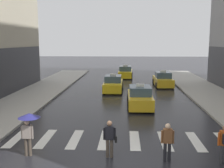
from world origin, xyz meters
TOP-DOWN VIEW (x-y plane):
  - ground_plane at (0.00, 0.00)m, footprint 160.00×160.00m
  - crosswalk_markings at (-0.00, 3.00)m, footprint 11.30×2.80m
  - taxi_lead at (1.38, 10.20)m, footprint 1.96×4.55m
  - taxi_second at (-0.98, 16.70)m, footprint 1.97×4.56m
  - taxi_third at (4.45, 20.08)m, footprint 2.01×4.58m
  - taxi_fourth at (0.23, 27.07)m, footprint 2.04×4.59m
  - pedestrian_with_umbrella at (-3.92, 0.84)m, footprint 0.96×0.96m
  - pedestrian_with_handbag at (-0.38, 0.87)m, footprint 0.60×0.24m
  - pedestrian_plain_coat at (2.05, 0.60)m, footprint 0.55×0.24m

SIDE VIEW (x-z plane):
  - ground_plane at x=0.00m, z-range 0.00..0.00m
  - crosswalk_markings at x=0.00m, z-range 0.00..0.01m
  - taxi_lead at x=1.38m, z-range -0.18..1.63m
  - taxi_second at x=-0.98m, z-range -0.18..1.63m
  - taxi_third at x=4.45m, z-range -0.18..1.63m
  - taxi_fourth at x=0.23m, z-range -0.18..1.63m
  - pedestrian_with_handbag at x=-0.38m, z-range 0.11..1.76m
  - pedestrian_plain_coat at x=2.05m, z-range 0.11..1.76m
  - pedestrian_with_umbrella at x=-3.92m, z-range 0.55..2.49m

